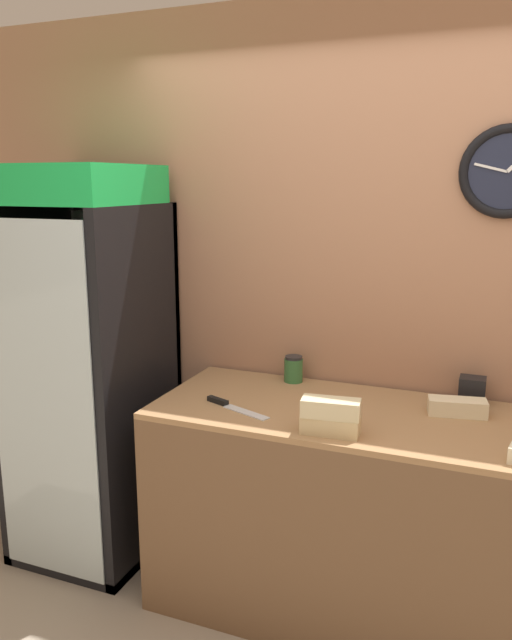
% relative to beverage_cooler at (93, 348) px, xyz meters
% --- Properties ---
extents(wall_back, '(5.20, 0.10, 2.70)m').
position_rel_beverage_cooler_xyz_m(wall_back, '(1.38, 0.36, 0.29)').
color(wall_back, '#AD7A5B').
rests_on(wall_back, ground_plane).
extents(prep_counter, '(1.75, 0.73, 0.94)m').
position_rel_beverage_cooler_xyz_m(prep_counter, '(1.38, -0.06, -0.60)').
color(prep_counter, brown).
rests_on(prep_counter, ground_plane).
extents(beverage_cooler, '(0.66, 0.70, 1.97)m').
position_rel_beverage_cooler_xyz_m(beverage_cooler, '(0.00, 0.00, 0.00)').
color(beverage_cooler, black).
rests_on(beverage_cooler, ground_plane).
extents(sandwich_stack_bottom, '(0.23, 0.11, 0.07)m').
position_rel_beverage_cooler_xyz_m(sandwich_stack_bottom, '(1.32, -0.32, -0.09)').
color(sandwich_stack_bottom, tan).
rests_on(sandwich_stack_bottom, prep_counter).
extents(sandwich_stack_middle, '(0.23, 0.12, 0.07)m').
position_rel_beverage_cooler_xyz_m(sandwich_stack_middle, '(1.32, -0.32, -0.02)').
color(sandwich_stack_middle, beige).
rests_on(sandwich_stack_middle, sandwich_stack_bottom).
extents(sandwich_flat_left, '(0.25, 0.14, 0.07)m').
position_rel_beverage_cooler_xyz_m(sandwich_flat_left, '(1.76, 0.07, -0.09)').
color(sandwich_flat_left, beige).
rests_on(sandwich_flat_left, prep_counter).
extents(chefs_knife, '(0.33, 0.16, 0.02)m').
position_rel_beverage_cooler_xyz_m(chefs_knife, '(0.84, -0.20, -0.12)').
color(chefs_knife, silver).
rests_on(chefs_knife, prep_counter).
extents(condiment_jar, '(0.09, 0.09, 0.13)m').
position_rel_beverage_cooler_xyz_m(condiment_jar, '(0.99, 0.24, -0.07)').
color(condiment_jar, '#336B38').
rests_on(condiment_jar, prep_counter).
extents(napkin_dispenser, '(0.11, 0.09, 0.12)m').
position_rel_beverage_cooler_xyz_m(napkin_dispenser, '(1.81, 0.23, -0.07)').
color(napkin_dispenser, black).
rests_on(napkin_dispenser, prep_counter).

